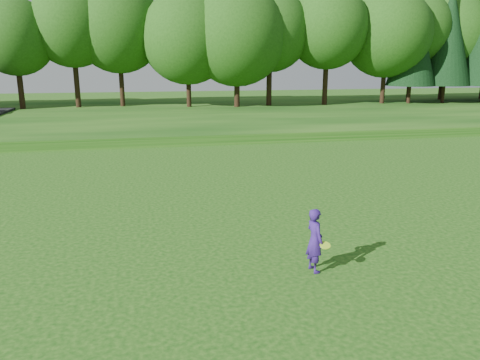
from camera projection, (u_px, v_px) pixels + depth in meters
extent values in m
plane|color=#0F420C|center=(180.00, 320.00, 9.13)|extent=(140.00, 140.00, 0.00)
cube|color=#0F420C|center=(151.00, 114.00, 41.34)|extent=(130.00, 30.00, 0.60)
cube|color=gray|center=(155.00, 144.00, 28.11)|extent=(130.00, 1.60, 0.04)
imported|color=navy|center=(315.00, 240.00, 11.07)|extent=(0.47, 0.63, 1.56)
cylinder|color=#AAE724|center=(325.00, 245.00, 10.85)|extent=(0.25, 0.24, 0.12)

